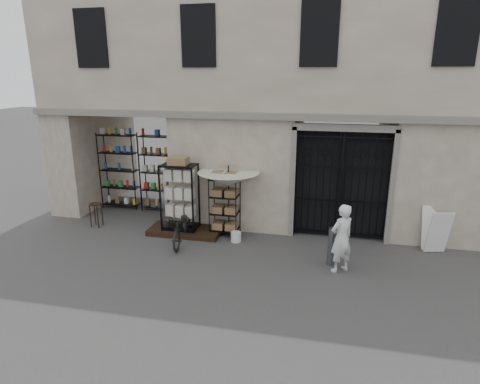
% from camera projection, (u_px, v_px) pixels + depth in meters
% --- Properties ---
extents(ground, '(80.00, 80.00, 0.00)m').
position_uv_depth(ground, '(261.00, 267.00, 9.29)').
color(ground, black).
rests_on(ground, ground).
extents(main_building, '(14.00, 4.00, 9.00)m').
position_uv_depth(main_building, '(285.00, 66.00, 11.76)').
color(main_building, '#B3A492').
rests_on(main_building, ground).
extents(shop_recess, '(3.00, 1.70, 3.00)m').
position_uv_depth(shop_recess, '(133.00, 168.00, 12.41)').
color(shop_recess, black).
rests_on(shop_recess, ground).
extents(shop_shelving, '(2.70, 0.50, 2.50)m').
position_uv_depth(shop_shelving, '(139.00, 172.00, 12.96)').
color(shop_shelving, black).
rests_on(shop_shelving, ground).
extents(iron_gate, '(2.50, 0.21, 3.00)m').
position_uv_depth(iron_gate, '(341.00, 183.00, 10.64)').
color(iron_gate, black).
rests_on(iron_gate, ground).
extents(step_platform, '(2.00, 0.90, 0.15)m').
position_uv_depth(step_platform, '(185.00, 231.00, 11.21)').
color(step_platform, black).
rests_on(step_platform, ground).
extents(display_cabinet, '(0.96, 0.66, 1.97)m').
position_uv_depth(display_cabinet, '(180.00, 200.00, 10.95)').
color(display_cabinet, black).
rests_on(display_cabinet, step_platform).
extents(wire_rack, '(0.76, 0.55, 1.70)m').
position_uv_depth(wire_rack, '(225.00, 206.00, 10.92)').
color(wire_rack, black).
rests_on(wire_rack, ground).
extents(market_umbrella, '(1.57, 1.60, 2.36)m').
position_uv_depth(market_umbrella, '(229.00, 175.00, 10.66)').
color(market_umbrella, black).
rests_on(market_umbrella, ground).
extents(white_bucket, '(0.34, 0.34, 0.26)m').
position_uv_depth(white_bucket, '(236.00, 237.00, 10.65)').
color(white_bucket, silver).
rests_on(white_bucket, ground).
extents(bicycle, '(0.69, 0.96, 1.71)m').
position_uv_depth(bicycle, '(183.00, 243.00, 10.60)').
color(bicycle, black).
rests_on(bicycle, ground).
extents(wooden_stool, '(0.33, 0.33, 0.70)m').
position_uv_depth(wooden_stool, '(96.00, 214.00, 11.65)').
color(wooden_stool, black).
rests_on(wooden_stool, ground).
extents(steel_bollard, '(0.19, 0.19, 0.92)m').
position_uv_depth(steel_bollard, '(331.00, 247.00, 9.25)').
color(steel_bollard, '#585D63').
rests_on(steel_bollard, ground).
extents(shopkeeper, '(1.45, 1.59, 0.38)m').
position_uv_depth(shopkeeper, '(339.00, 271.00, 9.09)').
color(shopkeeper, silver).
rests_on(shopkeeper, ground).
extents(easel_sign, '(0.65, 0.71, 1.11)m').
position_uv_depth(easel_sign, '(435.00, 230.00, 9.93)').
color(easel_sign, silver).
rests_on(easel_sign, ground).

